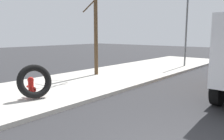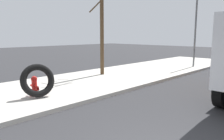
# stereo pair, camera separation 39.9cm
# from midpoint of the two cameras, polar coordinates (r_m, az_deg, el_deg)

# --- Properties ---
(sidewalk_curb) EXTENTS (36.00, 5.00, 0.15)m
(sidewalk_curb) POSITION_cam_midpoint_polar(r_m,az_deg,el_deg) (9.19, -22.58, -6.27)
(sidewalk_curb) COLOR #BCB7AD
(sidewalk_curb) RESTS_ON ground
(fire_hydrant) EXTENTS (0.22, 0.51, 0.74)m
(fire_hydrant) POSITION_cam_midpoint_polar(r_m,az_deg,el_deg) (8.66, -17.82, -3.74)
(fire_hydrant) COLOR red
(fire_hydrant) RESTS_ON sidewalk_curb
(loose_tire) EXTENTS (1.31, 0.85, 1.22)m
(loose_tire) POSITION_cam_midpoint_polar(r_m,az_deg,el_deg) (8.40, -17.06, -2.57)
(loose_tire) COLOR black
(loose_tire) RESTS_ON sidewalk_curb
(bare_tree) EXTENTS (1.38, 1.39, 5.80)m
(bare_tree) POSITION_cam_midpoint_polar(r_m,az_deg,el_deg) (12.58, -1.68, 11.85)
(bare_tree) COLOR #4C3823
(bare_tree) RESTS_ON sidewalk_curb
(street_light_pole) EXTENTS (0.12, 0.12, 5.51)m
(street_light_pole) POSITION_cam_midpoint_polar(r_m,az_deg,el_deg) (16.76, 21.09, 10.21)
(street_light_pole) COLOR #595B5E
(street_light_pole) RESTS_ON sidewalk_curb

